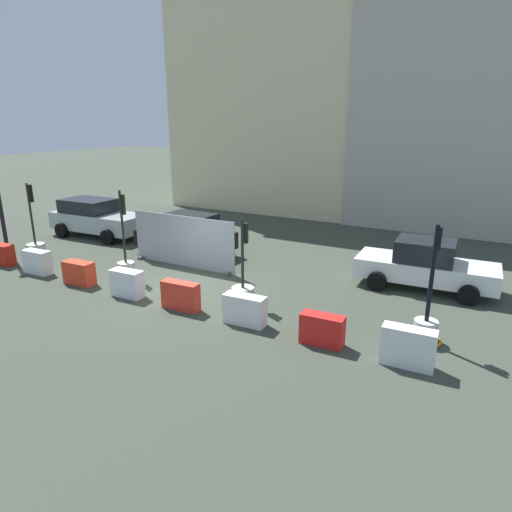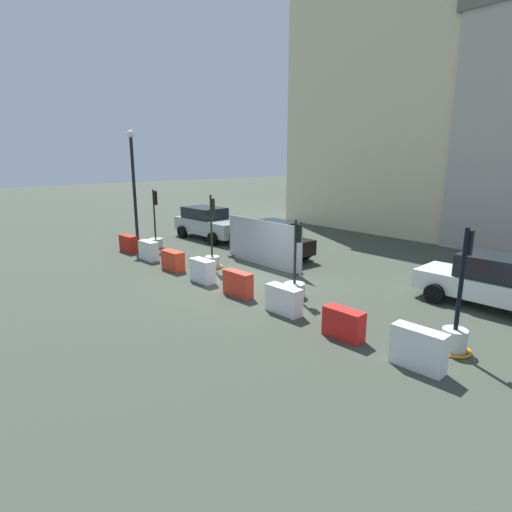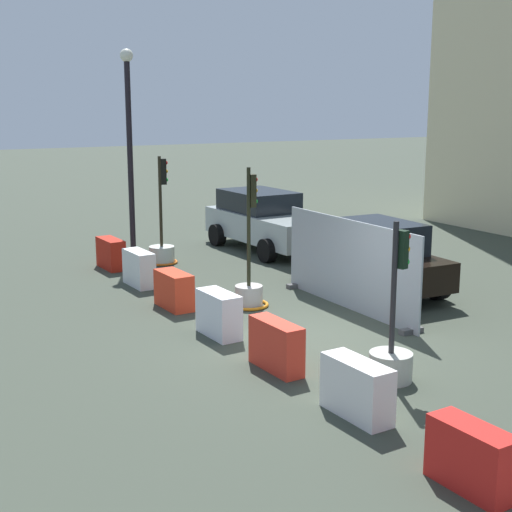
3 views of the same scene
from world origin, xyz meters
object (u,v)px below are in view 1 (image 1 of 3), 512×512
at_px(traffic_light_0, 36,245).
at_px(car_black_sedan, 186,235).
at_px(traffic_light_3, 426,323).
at_px(car_silver_hatchback, 97,218).
at_px(construction_barrier_1, 37,262).
at_px(construction_barrier_6, 322,330).
at_px(construction_barrier_5, 245,310).
at_px(construction_barrier_4, 181,296).
at_px(car_white_van, 425,265).
at_px(traffic_light_2, 243,288).
at_px(construction_barrier_2, 79,273).
at_px(construction_barrier_7, 408,347).
at_px(construction_barrier_3, 127,283).
at_px(traffic_light_1, 126,263).
at_px(construction_barrier_0, 1,254).

bearing_deg(traffic_light_0, car_black_sedan, 28.99).
distance_m(traffic_light_3, car_silver_hatchback, 15.66).
xyz_separation_m(construction_barrier_1, construction_barrier_6, (10.72, -0.09, -0.04)).
distance_m(traffic_light_3, construction_barrier_5, 4.57).
distance_m(construction_barrier_4, car_silver_hatchback, 10.05).
xyz_separation_m(construction_barrier_4, car_white_van, (5.85, 5.15, 0.36)).
bearing_deg(traffic_light_3, car_white_van, 99.51).
height_order(traffic_light_2, construction_barrier_6, traffic_light_2).
bearing_deg(construction_barrier_4, construction_barrier_1, 179.57).
distance_m(traffic_light_3, construction_barrier_2, 10.80).
xyz_separation_m(traffic_light_0, construction_barrier_7, (14.80, -1.56, 0.02)).
xyz_separation_m(construction_barrier_1, car_silver_hatchback, (-2.34, 4.89, 0.44)).
height_order(traffic_light_3, car_black_sedan, traffic_light_3).
relative_size(traffic_light_0, construction_barrier_3, 2.75).
relative_size(traffic_light_2, car_black_sedan, 0.65).
height_order(traffic_light_1, car_black_sedan, traffic_light_1).
bearing_deg(construction_barrier_6, construction_barrier_2, 179.69).
xyz_separation_m(traffic_light_1, construction_barrier_5, (5.66, -1.43, -0.04)).
relative_size(construction_barrier_2, construction_barrier_3, 1.03).
relative_size(construction_barrier_3, construction_barrier_5, 0.90).
distance_m(construction_barrier_0, car_silver_hatchback, 4.90).
bearing_deg(construction_barrier_7, construction_barrier_3, 179.61).
distance_m(traffic_light_0, traffic_light_2, 9.77).
bearing_deg(construction_barrier_4, car_black_sedan, 125.45).
relative_size(construction_barrier_0, car_white_van, 0.26).
distance_m(construction_barrier_5, construction_barrier_7, 4.22).
bearing_deg(construction_barrier_3, construction_barrier_0, 179.30).
bearing_deg(traffic_light_1, traffic_light_2, -1.61).
bearing_deg(construction_barrier_4, construction_barrier_3, -179.60).
relative_size(construction_barrier_7, car_white_van, 0.27).
distance_m(construction_barrier_2, construction_barrier_6, 8.54).
distance_m(construction_barrier_0, construction_barrier_1, 2.13).
relative_size(construction_barrier_6, construction_barrier_7, 0.92).
bearing_deg(traffic_light_3, traffic_light_1, 179.18).
height_order(construction_barrier_4, construction_barrier_6, construction_barrier_4).
height_order(construction_barrier_1, construction_barrier_7, construction_barrier_7).
bearing_deg(construction_barrier_6, construction_barrier_3, 179.79).
bearing_deg(traffic_light_2, construction_barrier_3, -158.11).
height_order(traffic_light_1, car_white_van, traffic_light_1).
distance_m(construction_barrier_0, car_white_van, 15.26).
height_order(traffic_light_3, construction_barrier_0, traffic_light_3).
distance_m(traffic_light_1, construction_barrier_6, 8.01).
distance_m(traffic_light_2, car_black_sedan, 5.44).
bearing_deg(construction_barrier_5, car_black_sedan, 140.14).
bearing_deg(construction_barrier_4, traffic_light_0, 170.06).
distance_m(construction_barrier_0, car_black_sedan, 6.94).
bearing_deg(traffic_light_1, construction_barrier_7, -8.85).
bearing_deg(construction_barrier_4, traffic_light_3, 11.50).
relative_size(traffic_light_1, traffic_light_2, 1.17).
height_order(traffic_light_0, construction_barrier_0, traffic_light_0).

